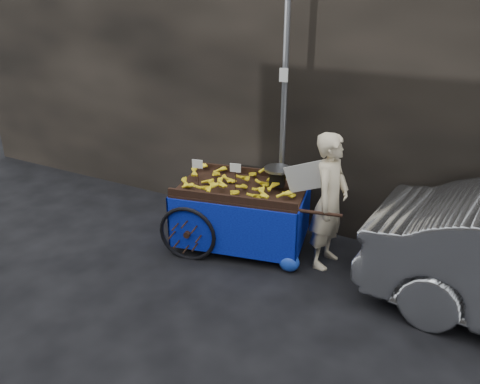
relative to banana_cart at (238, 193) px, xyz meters
The scene contains 6 objects.
ground 1.06m from the banana_cart, 82.48° to the right, with size 80.00×80.00×0.00m, color black.
building_wall 2.61m from the banana_cart, 76.03° to the left, with size 13.50×2.00×5.00m.
street_pole 1.40m from the banana_cart, 58.47° to the left, with size 0.12×0.10×4.00m.
banana_cart is the anchor object (origin of this frame).
vendor 1.31m from the banana_cart, ahead, with size 0.85×0.71×1.85m.
plastic_bag 1.21m from the banana_cart, 18.52° to the right, with size 0.29×0.23×0.26m, color #193FBE.
Camera 1 is at (2.76, -4.64, 3.51)m, focal length 35.00 mm.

